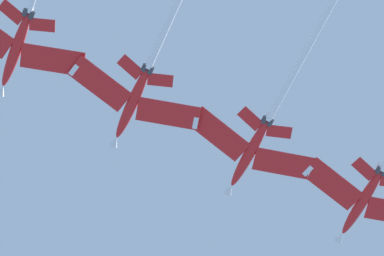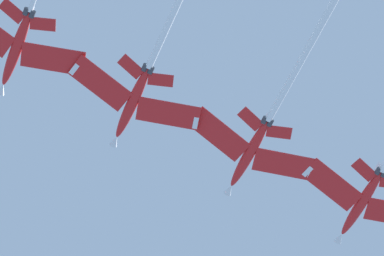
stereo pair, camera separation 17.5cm
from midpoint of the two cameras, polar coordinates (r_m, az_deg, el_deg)
name	(u,v)px [view 1 (the left image)]	position (r m, az deg, el deg)	size (l,w,h in m)	color
jet_far_left	(29,12)	(126.39, -10.29, 7.29)	(46.38, 20.09, 10.70)	red
jet_inner_left	(153,56)	(124.45, -2.43, 4.63)	(41.99, 20.05, 10.45)	red
jet_centre	(273,110)	(127.10, 5.22, 1.15)	(40.34, 20.02, 10.24)	red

